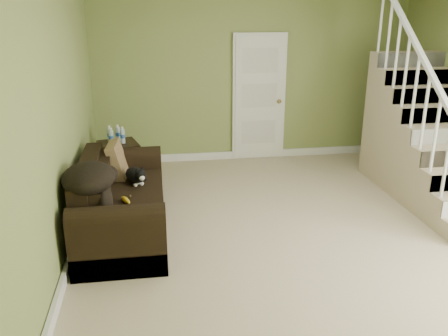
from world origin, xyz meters
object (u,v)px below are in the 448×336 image
object	(u,v)px
side_table	(119,163)
sofa	(119,205)
cat	(135,176)
banana	(126,200)

from	to	relation	value
side_table	sofa	bearing A→B (deg)	-86.86
sofa	side_table	size ratio (longest dim) A/B	2.48
cat	sofa	bearing A→B (deg)	-141.99
sofa	banana	size ratio (longest dim) A/B	10.48
banana	sofa	bearing A→B (deg)	86.61
cat	banana	bearing A→B (deg)	-120.32
side_table	banana	distance (m)	1.76
sofa	cat	bearing A→B (deg)	59.16
sofa	banana	world-z (taller)	sofa
banana	cat	bearing A→B (deg)	56.63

